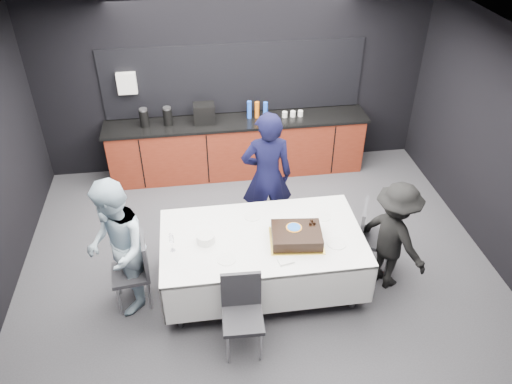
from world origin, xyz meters
TOP-DOWN VIEW (x-y plane):
  - ground at (0.00, 0.00)m, footprint 6.00×6.00m
  - room_shell at (0.00, 0.00)m, footprint 6.04×5.04m
  - kitchenette at (-0.02, 2.22)m, footprint 4.10×0.64m
  - party_table at (0.00, -0.40)m, footprint 2.32×1.32m
  - cake_assembly at (0.37, -0.53)m, footprint 0.65×0.55m
  - plate_stack at (-0.64, -0.41)m, footprint 0.20×0.20m
  - loose_plate_near at (-0.44, -0.73)m, footprint 0.21×0.21m
  - loose_plate_right_a at (0.78, -0.14)m, footprint 0.20×0.20m
  - loose_plate_right_b at (0.81, -0.64)m, footprint 0.22×0.22m
  - loose_plate_far at (-0.06, -0.02)m, footprint 0.20×0.20m
  - fork_pile at (0.19, -0.86)m, footprint 0.18×0.13m
  - champagne_flute at (-1.02, -0.50)m, footprint 0.06×0.06m
  - chair_left at (-1.45, -0.44)m, footprint 0.47×0.47m
  - chair_right at (1.38, -0.24)m, footprint 0.55×0.55m
  - chair_near at (-0.33, -1.22)m, footprint 0.44×0.44m
  - person_center at (0.22, 0.61)m, footprint 0.68×0.45m
  - person_left at (-1.62, -0.46)m, footprint 0.77×0.92m
  - person_right at (1.53, -0.54)m, footprint 0.91×1.06m

SIDE VIEW (x-z plane):
  - ground at x=0.00m, z-range 0.00..0.00m
  - chair_left at x=-1.45m, z-range 0.07..1.00m
  - chair_right at x=1.38m, z-range 0.07..1.00m
  - chair_near at x=-0.33m, z-range 0.07..1.00m
  - kitchenette at x=-0.02m, z-range -0.48..1.57m
  - party_table at x=0.00m, z-range 0.25..1.03m
  - person_right at x=1.53m, z-range 0.00..1.43m
  - loose_plate_near at x=-0.44m, z-range 0.78..0.79m
  - loose_plate_right_a at x=0.78m, z-range 0.78..0.79m
  - loose_plate_right_b at x=0.81m, z-range 0.78..0.79m
  - loose_plate_far at x=-0.06m, z-range 0.78..0.79m
  - fork_pile at x=0.19m, z-range 0.78..0.81m
  - plate_stack at x=-0.64m, z-range 0.78..0.88m
  - person_left at x=-1.62m, z-range 0.00..1.69m
  - cake_assembly at x=0.37m, z-range 0.76..0.95m
  - person_center at x=0.22m, z-range 0.00..1.84m
  - champagne_flute at x=-1.02m, z-range 0.83..1.05m
  - room_shell at x=0.00m, z-range 0.45..3.27m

